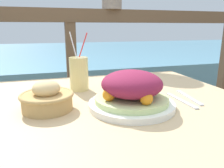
% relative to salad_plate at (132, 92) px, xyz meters
% --- Properties ---
extents(patio_table, '(1.14, 0.89, 0.71)m').
position_rel_salad_plate_xyz_m(patio_table, '(-0.10, 0.08, -0.14)').
color(patio_table, tan).
rests_on(patio_table, ground_plane).
extents(railing_fence, '(2.80, 0.08, 1.10)m').
position_rel_salad_plate_xyz_m(railing_fence, '(-0.10, 0.92, 0.05)').
color(railing_fence, brown).
rests_on(railing_fence, ground_plane).
extents(sea_backdrop, '(12.00, 4.00, 0.56)m').
position_rel_salad_plate_xyz_m(sea_backdrop, '(-0.10, 3.42, -0.48)').
color(sea_backdrop, '#568EA8').
rests_on(sea_backdrop, ground_plane).
extents(salad_plate, '(0.29, 0.29, 0.13)m').
position_rel_salad_plate_xyz_m(salad_plate, '(0.00, 0.00, 0.00)').
color(salad_plate, white).
rests_on(salad_plate, patio_table).
extents(drink_glass, '(0.08, 0.08, 0.25)m').
position_rel_salad_plate_xyz_m(drink_glass, '(-0.14, 0.27, 0.02)').
color(drink_glass, '#DBCC7F').
rests_on(drink_glass, patio_table).
extents(bread_basket, '(0.17, 0.17, 0.10)m').
position_rel_salad_plate_xyz_m(bread_basket, '(-0.27, 0.06, -0.01)').
color(bread_basket, tan).
rests_on(bread_basket, patio_table).
extents(fork, '(0.02, 0.18, 0.00)m').
position_rel_salad_plate_xyz_m(fork, '(0.20, 0.01, -0.05)').
color(fork, silver).
rests_on(fork, patio_table).
extents(knife, '(0.04, 0.18, 0.00)m').
position_rel_salad_plate_xyz_m(knife, '(0.25, 0.03, -0.05)').
color(knife, silver).
rests_on(knife, patio_table).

